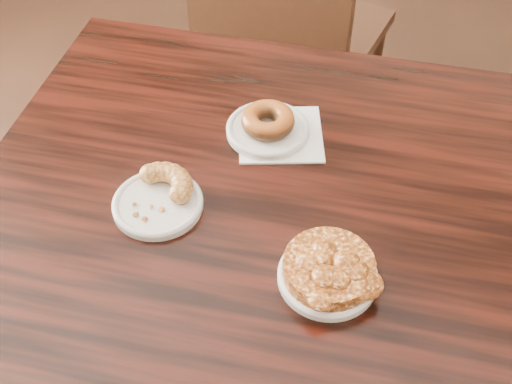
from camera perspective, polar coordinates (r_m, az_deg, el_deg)
The scene contains 9 objects.
cafe_table at distance 1.39m, azimuth -0.78°, elevation -11.55°, with size 0.96×0.96×0.75m, color black.
chair_far at distance 2.01m, azimuth 3.62°, elevation 13.81°, with size 0.51×0.51×0.90m, color black, non-canonical shape.
napkin at distance 1.21m, azimuth 2.19°, elevation 5.15°, with size 0.15×0.15×0.00m, color white.
plate_donut at distance 1.20m, azimuth 1.04°, elevation 5.54°, with size 0.16×0.16×0.01m, color white.
plate_cruller at distance 1.09m, azimuth -8.72°, elevation -1.07°, with size 0.15×0.15×0.01m, color silver.
plate_fritter at distance 0.99m, azimuth 6.37°, elevation -7.50°, with size 0.15×0.15×0.01m, color white.
glazed_donut at distance 1.19m, azimuth 1.06°, elevation 6.39°, with size 0.10×0.10×0.04m, color #984C16.
apple_fritter at distance 0.97m, azimuth 6.51°, elevation -6.52°, with size 0.18×0.18×0.05m, color #4E1F08, non-canonical shape.
cruller_fragment at distance 1.07m, azimuth -8.85°, elevation -0.26°, with size 0.12×0.12×0.03m, color brown, non-canonical shape.
Camera 1 is at (0.17, -0.50, 1.56)m, focal length 45.00 mm.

